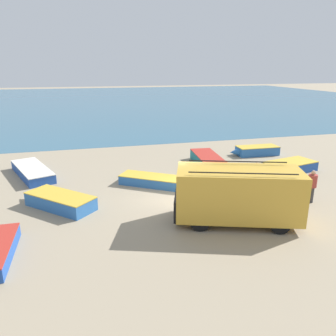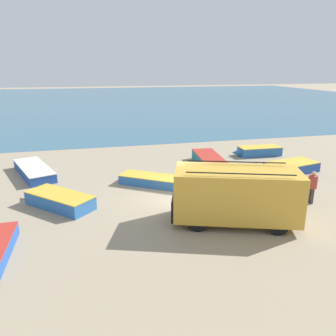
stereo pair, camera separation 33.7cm
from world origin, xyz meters
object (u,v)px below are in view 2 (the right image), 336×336
parked_van (236,194)px  fishing_rowboat_3 (210,162)px  fishing_rowboat_5 (33,170)px  fishing_rowboat_6 (258,151)px  fishing_rowboat_0 (157,181)px  fishing_rowboat_1 (58,200)px  fisherman_0 (312,184)px  fisherman_1 (256,175)px  fishing_rowboat_2 (293,167)px

parked_van → fishing_rowboat_3: (1.87, 7.73, -0.92)m
parked_van → fishing_rowboat_5: size_ratio=1.00×
fishing_rowboat_5 → fishing_rowboat_6: size_ratio=1.48×
fishing_rowboat_0 → parked_van: bearing=-32.4°
fishing_rowboat_3 → fishing_rowboat_6: bearing=118.8°
fishing_rowboat_0 → fishing_rowboat_1: fishing_rowboat_1 is taller
parked_van → fishing_rowboat_0: size_ratio=1.28×
fishing_rowboat_5 → fishing_rowboat_6: bearing=-107.6°
fishing_rowboat_1 → fisherman_0: size_ratio=2.23×
fisherman_1 → fishing_rowboat_0: bearing=124.0°
fishing_rowboat_5 → fisherman_1: 13.05m
fishing_rowboat_1 → fishing_rowboat_5: (-1.79, 5.33, -0.04)m
fishing_rowboat_6 → parked_van: bearing=58.7°
fishing_rowboat_2 → fishing_rowboat_3: (-4.66, 2.13, 0.04)m
fishing_rowboat_1 → fishing_rowboat_5: size_ratio=0.65×
fishing_rowboat_3 → fishing_rowboat_6: size_ratio=1.38×
fishing_rowboat_3 → fisherman_1: fisherman_1 is taller
fisherman_1 → fishing_rowboat_1: bearing=146.2°
fishing_rowboat_1 → fisherman_1: (9.78, -0.66, 0.65)m
fishing_rowboat_1 → fishing_rowboat_3: size_ratio=0.69×
fishing_rowboat_6 → fisherman_1: bearing=62.6°
fishing_rowboat_2 → fisherman_1: 4.92m
fishing_rowboat_1 → fishing_rowboat_0: bearing=-117.3°
fishing_rowboat_0 → fisherman_1: bearing=8.2°
fishing_rowboat_1 → fishing_rowboat_2: bearing=-126.6°
fishing_rowboat_3 → fishing_rowboat_6: (4.44, 1.92, -0.02)m
parked_van → fisherman_0: bearing=-148.0°
fishing_rowboat_2 → fisherman_1: size_ratio=2.50×
fishing_rowboat_0 → fishing_rowboat_6: (8.52, 4.49, 0.06)m
fishing_rowboat_5 → parked_van: bearing=-154.9°
fishing_rowboat_5 → fishing_rowboat_3: bearing=-116.4°
fishing_rowboat_0 → fishing_rowboat_3: 4.83m
parked_van → fisherman_1: bearing=-112.0°
parked_van → fisherman_1: parked_van is taller
fisherman_1 → fishing_rowboat_3: bearing=67.4°
fishing_rowboat_5 → fisherman_1: size_ratio=3.38×
fisherman_0 → fisherman_1: 2.66m
fishing_rowboat_2 → fishing_rowboat_6: fishing_rowboat_6 is taller
parked_van → fishing_rowboat_5: bearing=-25.1°
fisherman_1 → fisherman_0: bearing=-74.0°
fishing_rowboat_5 → fisherman_1: bearing=-138.0°
parked_van → fishing_rowboat_1: 8.15m
fishing_rowboat_2 → parked_van: bearing=-151.9°
fishing_rowboat_2 → fishing_rowboat_5: bearing=155.7°
fishing_rowboat_1 → fishing_rowboat_2: (13.81, 2.08, -0.02)m
fishing_rowboat_3 → parked_van: bearing=-8.2°
fishing_rowboat_6 → fishing_rowboat_1: bearing=26.2°
fishing_rowboat_0 → fishing_rowboat_3: fishing_rowboat_3 is taller
fishing_rowboat_2 → fishing_rowboat_6: (-0.22, 4.06, 0.02)m
fishing_rowboat_0 → fishing_rowboat_1: (-5.07, -1.64, 0.06)m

